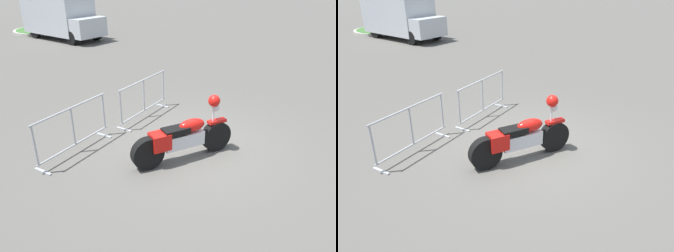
% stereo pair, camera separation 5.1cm
% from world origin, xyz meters
% --- Properties ---
extents(ground_plane, '(120.00, 120.00, 0.00)m').
position_xyz_m(ground_plane, '(0.00, 0.00, 0.00)').
color(ground_plane, '#54514C').
extents(motorcycle, '(2.16, 1.21, 1.31)m').
position_xyz_m(motorcycle, '(-0.56, -0.11, 0.50)').
color(motorcycle, black).
rests_on(motorcycle, ground).
extents(crowd_barrier_near, '(2.06, 0.61, 1.07)m').
position_xyz_m(crowd_barrier_near, '(-1.74, 1.93, 0.55)').
color(crowd_barrier_near, '#9EA0A5').
rests_on(crowd_barrier_near, ground).
extents(crowd_barrier_far, '(2.06, 0.61, 1.07)m').
position_xyz_m(crowd_barrier_far, '(0.61, 1.93, 0.55)').
color(crowd_barrier_far, '#9EA0A5').
rests_on(crowd_barrier_far, ground).
extents(delivery_van, '(2.03, 5.01, 2.31)m').
position_xyz_m(delivery_van, '(6.48, 12.89, 1.24)').
color(delivery_van, '#B2B7BC').
rests_on(delivery_van, ground).
extents(planter_island, '(3.82, 3.82, 1.17)m').
position_xyz_m(planter_island, '(7.42, 15.69, 0.40)').
color(planter_island, '#ADA89E').
rests_on(planter_island, ground).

